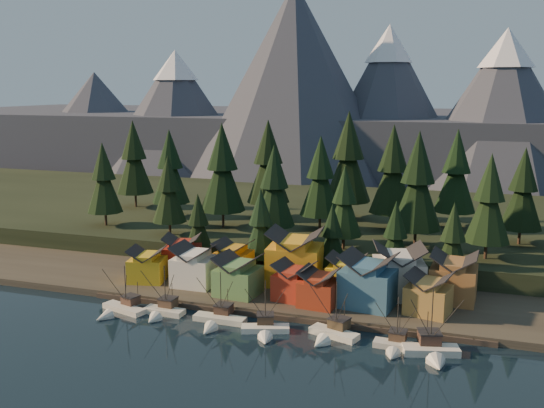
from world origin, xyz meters
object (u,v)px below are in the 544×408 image
(boat_1, at_px, (162,305))
(boat_5, at_px, (396,339))
(boat_3, at_px, (265,323))
(boat_0, at_px, (119,304))
(house_front_1, at_px, (195,264))
(house_back_1, at_px, (233,259))
(boat_4, at_px, (331,327))
(house_back_0, at_px, (182,253))
(house_front_0, at_px, (147,264))
(boat_6, at_px, (433,342))
(boat_2, at_px, (217,314))

(boat_1, bearing_deg, boat_5, 0.42)
(boat_1, bearing_deg, boat_3, -2.77)
(boat_0, xyz_separation_m, boat_5, (53.98, -0.28, 0.15))
(boat_0, height_order, house_front_1, house_front_1)
(boat_3, xyz_separation_m, house_back_1, (-15.90, 24.08, 3.92))
(boat_3, relative_size, boat_5, 1.06)
(boat_3, height_order, house_front_1, house_front_1)
(boat_4, relative_size, house_back_0, 1.16)
(boat_0, xyz_separation_m, house_back_0, (1.96, 23.73, 4.25))
(house_back_0, bearing_deg, house_back_1, -16.23)
(house_front_0, bearing_deg, house_back_1, 13.13)
(boat_6, bearing_deg, house_back_0, 141.48)
(boat_2, xyz_separation_m, boat_4, (21.91, 0.16, 0.29))
(house_front_0, bearing_deg, boat_1, -63.33)
(boat_6, bearing_deg, boat_1, 161.86)
(boat_2, xyz_separation_m, house_back_0, (-18.64, 22.84, 4.18))
(boat_0, relative_size, house_back_1, 1.28)
(boat_4, bearing_deg, boat_1, -161.96)
(boat_5, height_order, house_front_0, house_front_0)
(boat_1, distance_m, boat_3, 22.19)
(boat_4, distance_m, boat_6, 17.70)
(boat_2, relative_size, house_front_0, 1.28)
(boat_1, height_order, boat_4, boat_4)
(boat_0, height_order, house_back_0, house_back_0)
(boat_3, height_order, boat_5, boat_3)
(boat_5, distance_m, house_front_1, 48.38)
(boat_3, distance_m, boat_4, 11.93)
(boat_0, relative_size, boat_3, 1.02)
(house_front_1, distance_m, house_back_1, 9.43)
(boat_5, bearing_deg, house_front_1, 162.54)
(boat_4, relative_size, house_front_0, 1.28)
(boat_1, xyz_separation_m, house_back_1, (6.19, 22.01, 3.78))
(boat_3, xyz_separation_m, boat_4, (11.81, 1.70, 0.17))
(boat_6, bearing_deg, boat_0, 163.58)
(boat_0, height_order, boat_2, boat_2)
(house_front_0, bearing_deg, boat_2, -43.88)
(boat_0, height_order, boat_4, boat_4)
(boat_1, distance_m, house_front_0, 18.20)
(boat_3, relative_size, boat_6, 0.85)
(boat_4, height_order, house_back_0, house_back_0)
(boat_5, xyz_separation_m, house_back_0, (-52.02, 24.01, 4.10))
(boat_3, distance_m, boat_5, 23.27)
(boat_6, xyz_separation_m, house_back_0, (-58.14, 24.64, 3.59))
(house_front_0, relative_size, house_front_1, 0.99)
(house_front_0, bearing_deg, boat_4, -29.38)
(boat_4, distance_m, house_back_1, 35.81)
(boat_2, relative_size, house_front_1, 1.26)
(boat_2, xyz_separation_m, boat_5, (33.38, -1.17, 0.07))
(boat_2, xyz_separation_m, boat_3, (10.11, -1.54, 0.12))
(boat_4, relative_size, boat_6, 0.91)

